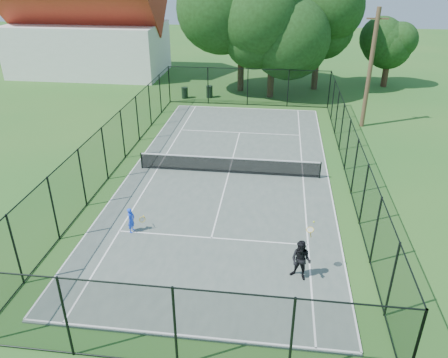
# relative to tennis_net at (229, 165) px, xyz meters

# --- Properties ---
(ground) EXTENTS (120.00, 120.00, 0.00)m
(ground) POSITION_rel_tennis_net_xyz_m (0.00, 0.00, -0.58)
(ground) COLOR #235F20
(tennis_court) EXTENTS (11.00, 24.00, 0.06)m
(tennis_court) POSITION_rel_tennis_net_xyz_m (0.00, 0.00, -0.55)
(tennis_court) COLOR #4D5B53
(tennis_court) RESTS_ON ground
(tennis_net) EXTENTS (10.08, 0.08, 0.95)m
(tennis_net) POSITION_rel_tennis_net_xyz_m (0.00, 0.00, 0.00)
(tennis_net) COLOR black
(tennis_net) RESTS_ON tennis_court
(fence) EXTENTS (13.10, 26.10, 3.00)m
(fence) POSITION_rel_tennis_net_xyz_m (0.00, 0.00, 0.92)
(fence) COLOR black
(fence) RESTS_ON ground
(tree_near_left) EXTENTS (8.22, 8.22, 10.72)m
(tree_near_left) POSITION_rel_tennis_net_xyz_m (-0.97, 17.36, 6.02)
(tree_near_left) COLOR #332114
(tree_near_left) RESTS_ON ground
(tree_near_mid) EXTENTS (6.99, 6.99, 9.15)m
(tree_near_mid) POSITION_rel_tennis_net_xyz_m (1.78, 15.67, 5.06)
(tree_near_mid) COLOR #332114
(tree_near_mid) RESTS_ON ground
(tree_near_right) EXTENTS (6.48, 6.48, 8.94)m
(tree_near_right) POSITION_rel_tennis_net_xyz_m (5.72, 18.69, 5.11)
(tree_near_right) COLOR #332114
(tree_near_right) RESTS_ON ground
(tree_far_right) EXTENTS (4.43, 4.43, 5.86)m
(tree_far_right) POSITION_rel_tennis_net_xyz_m (12.29, 20.46, 3.04)
(tree_far_right) COLOR #332114
(tree_far_right) RESTS_ON ground
(building) EXTENTS (15.30, 8.15, 11.87)m
(building) POSITION_rel_tennis_net_xyz_m (-17.00, 22.00, 4.35)
(building) COLOR silver
(building) RESTS_ON ground
(trash_bin_left) EXTENTS (0.58, 0.58, 0.94)m
(trash_bin_left) POSITION_rel_tennis_net_xyz_m (-5.50, 14.28, -0.10)
(trash_bin_left) COLOR black
(trash_bin_left) RESTS_ON ground
(trash_bin_right) EXTENTS (0.58, 0.58, 1.03)m
(trash_bin_right) POSITION_rel_tennis_net_xyz_m (-3.42, 14.73, -0.06)
(trash_bin_right) COLOR black
(trash_bin_right) RESTS_ON ground
(utility_pole) EXTENTS (1.40, 0.30, 8.05)m
(utility_pole) POSITION_rel_tennis_net_xyz_m (8.59, 9.00, 3.51)
(utility_pole) COLOR #4C3823
(utility_pole) RESTS_ON ground
(player_blue) EXTENTS (0.76, 0.47, 1.16)m
(player_blue) POSITION_rel_tennis_net_xyz_m (-3.53, -6.34, 0.06)
(player_blue) COLOR blue
(player_blue) RESTS_ON tennis_court
(player_black) EXTENTS (0.97, 0.93, 2.30)m
(player_black) POSITION_rel_tennis_net_xyz_m (3.69, -8.58, 0.30)
(player_black) COLOR black
(player_black) RESTS_ON tennis_court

